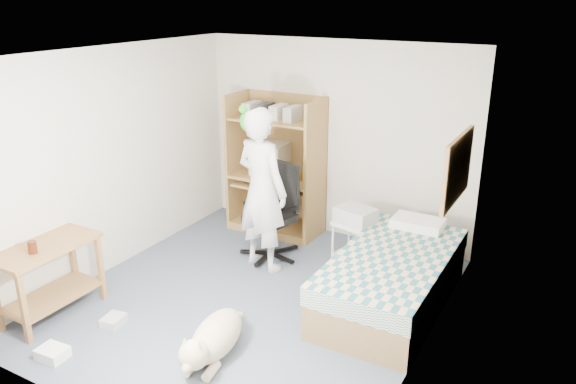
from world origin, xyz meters
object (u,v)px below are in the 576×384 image
object	(u,v)px
person	(262,190)
office_chair	(274,224)
dog	(213,338)
side_desk	(49,269)
bed	(392,279)
printer_cart	(355,237)
computer_hutch	(277,170)

from	to	relation	value
person	office_chair	bearing A→B (deg)	-69.61
dog	side_desk	bearing A→B (deg)	176.65
bed	dog	size ratio (longest dim) A/B	1.82
side_desk	dog	distance (m)	1.83
bed	printer_cart	world-z (taller)	bed
computer_hutch	bed	distance (m)	2.35
side_desk	person	xyz separation A→B (m)	(1.26, 1.90, 0.44)
office_chair	dog	size ratio (longest dim) A/B	1.02
dog	printer_cart	bearing A→B (deg)	69.55
printer_cart	bed	bearing A→B (deg)	-27.79
side_desk	office_chair	world-z (taller)	office_chair
person	printer_cart	bearing A→B (deg)	-137.04
bed	dog	distance (m)	1.92
side_desk	dog	bearing A→B (deg)	6.96
side_desk	person	bearing A→B (deg)	56.57
bed	side_desk	world-z (taller)	side_desk
computer_hutch	office_chair	size ratio (longest dim) A/B	1.60
computer_hutch	side_desk	world-z (taller)	computer_hutch
office_chair	bed	bearing A→B (deg)	0.17
bed	office_chair	xyz separation A→B (m)	(-1.63, 0.40, 0.11)
office_chair	dog	xyz separation A→B (m)	(0.57, -2.00, -0.22)
computer_hutch	person	distance (m)	1.12
person	dog	xyz separation A→B (m)	(0.53, -1.69, -0.76)
printer_cart	office_chair	bearing A→B (deg)	-153.64
dog	printer_cart	world-z (taller)	printer_cart
computer_hutch	bed	bearing A→B (deg)	-29.29
computer_hutch	printer_cart	size ratio (longest dim) A/B	3.32
office_chair	person	size ratio (longest dim) A/B	0.60
person	dog	bearing A→B (deg)	121.46
office_chair	printer_cart	size ratio (longest dim) A/B	2.08
bed	printer_cart	bearing A→B (deg)	137.87
person	side_desk	bearing A→B (deg)	70.48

